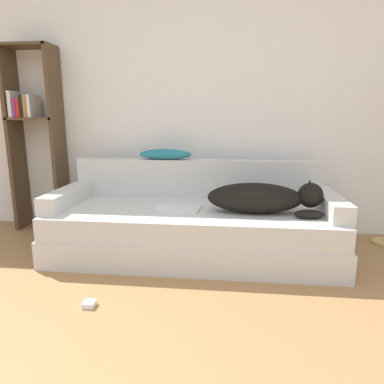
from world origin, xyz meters
name	(u,v)px	position (x,y,z in m)	size (l,w,h in m)	color
wall_back	(195,90)	(0.00, 2.66, 1.35)	(7.83, 0.06, 2.70)	white
couch	(193,231)	(0.06, 1.97, 0.19)	(2.25, 0.93, 0.39)	silver
couch_backrest	(198,178)	(0.06, 2.37, 0.56)	(2.21, 0.15, 0.34)	silver
couch_arm_left	(68,196)	(-0.99, 1.97, 0.46)	(0.15, 0.74, 0.13)	silver
couch_arm_right	(329,203)	(1.11, 1.97, 0.46)	(0.15, 0.74, 0.13)	silver
dog	(263,198)	(0.59, 1.87, 0.51)	(0.86, 0.30, 0.26)	black
laptop	(177,208)	(-0.06, 1.90, 0.40)	(0.37, 0.24, 0.02)	silver
throw_pillow	(165,154)	(-0.24, 2.35, 0.77)	(0.47, 0.16, 0.09)	teal
bookshelf	(34,128)	(-1.54, 2.48, 1.00)	(0.48, 0.26, 1.75)	#4C3823
power_adapter	(89,304)	(-0.47, 1.09, 0.02)	(0.07, 0.07, 0.03)	white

